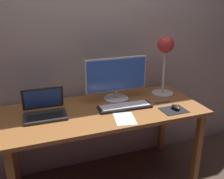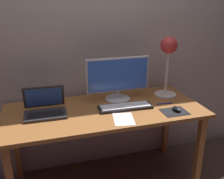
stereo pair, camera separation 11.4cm
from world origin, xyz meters
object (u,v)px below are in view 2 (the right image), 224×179
(keyboard_main, at_px, (125,107))
(pen, at_px, (164,103))
(desk_lamp, at_px, (168,54))
(laptop, at_px, (45,106))
(mouse, at_px, (177,109))
(monitor, at_px, (118,78))

(keyboard_main, xyz_separation_m, pen, (0.35, -0.01, -0.01))
(desk_lamp, height_order, pen, desk_lamp)
(desk_lamp, distance_m, pen, 0.43)
(laptop, bearing_deg, mouse, -14.68)
(monitor, relative_size, desk_lamp, 1.02)
(keyboard_main, distance_m, laptop, 0.64)
(mouse, bearing_deg, keyboard_main, 155.61)
(keyboard_main, bearing_deg, desk_lamp, 20.48)
(laptop, xyz_separation_m, mouse, (1.01, -0.26, -0.04))
(keyboard_main, distance_m, desk_lamp, 0.61)
(pen, bearing_deg, monitor, 149.74)
(laptop, height_order, mouse, laptop)
(monitor, bearing_deg, keyboard_main, -88.97)
(monitor, height_order, keyboard_main, monitor)
(keyboard_main, xyz_separation_m, mouse, (0.37, -0.17, 0.01))
(laptop, height_order, desk_lamp, desk_lamp)
(monitor, bearing_deg, pen, -30.26)
(laptop, bearing_deg, desk_lamp, 3.94)
(pen, bearing_deg, mouse, -80.37)
(keyboard_main, distance_m, mouse, 0.41)
(monitor, xyz_separation_m, pen, (0.35, -0.20, -0.20))
(monitor, height_order, mouse, monitor)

